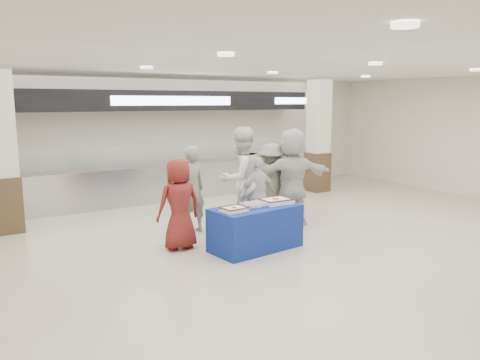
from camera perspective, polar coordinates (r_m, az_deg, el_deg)
ground at (r=7.97m, az=7.83°, el=-9.03°), size 14.00×14.00×0.00m
serving_line at (r=12.26m, az=-8.51°, el=3.02°), size 8.70×0.85×2.80m
column_left at (r=10.04m, az=-27.00°, el=2.80°), size 0.55×0.55×3.20m
column_right at (r=13.39m, az=9.52°, el=5.13°), size 0.55×0.55×3.20m
display_table at (r=8.11m, az=1.90°, el=-5.86°), size 1.62×0.93×0.75m
sheet_cake_left at (r=7.67m, az=-0.73°, el=-3.53°), size 0.42×0.34×0.09m
sheet_cake_right at (r=8.27m, az=4.35°, el=-2.53°), size 0.52×0.42×0.10m
cupcake_tray at (r=8.05m, az=1.93°, el=-2.99°), size 0.41×0.31×0.06m
civilian_maroon at (r=8.10m, az=-7.44°, el=-2.91°), size 0.78×0.51×1.58m
soldier_a at (r=9.07m, az=-6.00°, el=-1.17°), size 0.65×0.46×1.70m
chef_tall at (r=9.14m, az=0.12°, el=0.08°), size 1.08×0.88×2.05m
chef_short at (r=9.10m, az=2.13°, el=-1.77°), size 0.91×0.47×1.49m
soldier_b at (r=9.84m, az=3.86°, el=-0.38°), size 1.16×0.78×1.67m
civilian_white at (r=9.66m, az=6.33°, el=0.40°), size 1.95×1.06×2.01m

